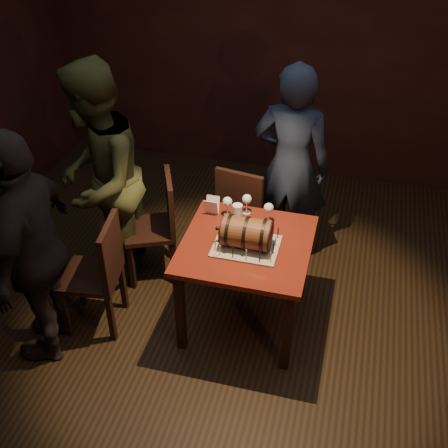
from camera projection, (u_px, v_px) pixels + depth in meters
The scene contains 16 objects.
room_shell at pixel (230, 171), 3.45m from camera, with size 5.04×5.04×2.80m.
pub_table at pixel (246, 255), 3.98m from camera, with size 0.90×0.90×0.75m.
cake_board at pixel (246, 246), 3.88m from camera, with size 0.45×0.35×0.01m, color gray.
barrel_cake at pixel (246, 233), 3.81m from camera, with size 0.39×0.23×0.23m.
birthday_candles at pixel (246, 241), 3.85m from camera, with size 0.40×0.30×0.09m.
wine_glass_left at pixel (227, 202), 4.12m from camera, with size 0.07×0.07×0.16m.
wine_glass_mid at pixel (247, 200), 4.15m from camera, with size 0.07×0.07×0.16m.
wine_glass_right at pixel (269, 209), 4.06m from camera, with size 0.07×0.07×0.16m.
pint_of_ale at pixel (237, 214), 4.08m from camera, with size 0.07×0.07×0.15m.
menu_card at pixel (212, 206), 4.17m from camera, with size 0.10×0.05×0.13m, color white, non-canonical shape.
chair_back at pixel (243, 209), 4.66m from camera, with size 0.46×0.46×0.93m.
chair_left_rear at pixel (159, 221), 4.52m from camera, with size 0.53×0.53×0.93m.
chair_left_front at pixel (100, 270), 4.04m from camera, with size 0.45×0.45×0.93m.
person_back at pixel (291, 167), 4.53m from camera, with size 0.64×0.42×1.74m, color #1A2234.
person_left_rear at pixel (98, 180), 4.25m from camera, with size 0.90×0.70×1.86m, color #383C1E.
person_left_front at pixel (34, 250), 3.66m from camera, with size 1.02×0.42×1.74m, color black.
Camera 1 is at (0.72, -2.89, 3.16)m, focal length 45.00 mm.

